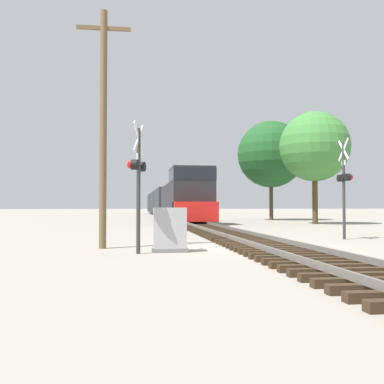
{
  "coord_description": "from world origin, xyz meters",
  "views": [
    {
      "loc": [
        -4.35,
        -14.31,
        1.41
      ],
      "look_at": [
        -1.43,
        7.9,
        2.1
      ],
      "focal_mm": 42.0,
      "sensor_mm": 36.0,
      "label": 1
    }
  ],
  "objects_px": {
    "crossing_signal_far": "(344,181)",
    "utility_pole": "(103,123)",
    "tree_far_right": "(315,147)",
    "relay_cabinet": "(170,230)",
    "tree_mid_background": "(271,154)",
    "freight_train": "(166,202)",
    "crossing_signal_near": "(138,174)"
  },
  "relations": [
    {
      "from": "crossing_signal_far",
      "to": "utility_pole",
      "type": "xyz_separation_m",
      "value": [
        -9.85,
        -2.77,
        1.7
      ]
    },
    {
      "from": "crossing_signal_far",
      "to": "tree_far_right",
      "type": "relative_size",
      "value": 0.49
    },
    {
      "from": "relay_cabinet",
      "to": "tree_mid_background",
      "type": "bearing_deg",
      "value": 66.96
    },
    {
      "from": "relay_cabinet",
      "to": "tree_far_right",
      "type": "bearing_deg",
      "value": 56.52
    },
    {
      "from": "relay_cabinet",
      "to": "crossing_signal_far",
      "type": "bearing_deg",
      "value": 28.31
    },
    {
      "from": "utility_pole",
      "to": "freight_train",
      "type": "bearing_deg",
      "value": 83.25
    },
    {
      "from": "crossing_signal_near",
      "to": "tree_mid_background",
      "type": "bearing_deg",
      "value": 173.62
    },
    {
      "from": "crossing_signal_far",
      "to": "tree_far_right",
      "type": "xyz_separation_m",
      "value": [
        5.14,
        15.3,
        3.53
      ]
    },
    {
      "from": "tree_far_right",
      "to": "tree_mid_background",
      "type": "distance_m",
      "value": 9.94
    },
    {
      "from": "relay_cabinet",
      "to": "freight_train",
      "type": "bearing_deg",
      "value": 86.03
    },
    {
      "from": "relay_cabinet",
      "to": "tree_mid_background",
      "type": "relative_size",
      "value": 0.14
    },
    {
      "from": "relay_cabinet",
      "to": "utility_pole",
      "type": "bearing_deg",
      "value": 146.54
    },
    {
      "from": "crossing_signal_near",
      "to": "utility_pole",
      "type": "distance_m",
      "value": 2.79
    },
    {
      "from": "freight_train",
      "to": "crossing_signal_far",
      "type": "distance_m",
      "value": 42.67
    },
    {
      "from": "relay_cabinet",
      "to": "utility_pole",
      "type": "distance_m",
      "value": 4.33
    },
    {
      "from": "crossing_signal_near",
      "to": "relay_cabinet",
      "type": "xyz_separation_m",
      "value": [
        0.99,
        0.4,
        -1.69
      ]
    },
    {
      "from": "tree_far_right",
      "to": "tree_mid_background",
      "type": "relative_size",
      "value": 0.89
    },
    {
      "from": "crossing_signal_near",
      "to": "tree_mid_background",
      "type": "distance_m",
      "value": 32.96
    },
    {
      "from": "freight_train",
      "to": "tree_mid_background",
      "type": "xyz_separation_m",
      "value": [
        9.26,
        -17.21,
        4.66
      ]
    },
    {
      "from": "crossing_signal_far",
      "to": "utility_pole",
      "type": "height_order",
      "value": "utility_pole"
    },
    {
      "from": "freight_train",
      "to": "crossing_signal_near",
      "type": "relative_size",
      "value": 15.87
    },
    {
      "from": "relay_cabinet",
      "to": "tree_far_right",
      "type": "relative_size",
      "value": 0.16
    },
    {
      "from": "tree_mid_background",
      "to": "crossing_signal_far",
      "type": "bearing_deg",
      "value": -100.69
    },
    {
      "from": "freight_train",
      "to": "crossing_signal_near",
      "type": "height_order",
      "value": "freight_train"
    },
    {
      "from": "freight_train",
      "to": "crossing_signal_near",
      "type": "distance_m",
      "value": 47.19
    },
    {
      "from": "relay_cabinet",
      "to": "crossing_signal_near",
      "type": "bearing_deg",
      "value": -158.07
    },
    {
      "from": "crossing_signal_far",
      "to": "relay_cabinet",
      "type": "xyz_separation_m",
      "value": [
        -7.74,
        -4.17,
        -1.8
      ]
    },
    {
      "from": "utility_pole",
      "to": "tree_mid_background",
      "type": "relative_size",
      "value": 0.81
    },
    {
      "from": "freight_train",
      "to": "tree_mid_background",
      "type": "relative_size",
      "value": 6.23
    },
    {
      "from": "freight_train",
      "to": "relay_cabinet",
      "type": "height_order",
      "value": "freight_train"
    },
    {
      "from": "utility_pole",
      "to": "tree_far_right",
      "type": "relative_size",
      "value": 0.91
    },
    {
      "from": "freight_train",
      "to": "tree_far_right",
      "type": "xyz_separation_m",
      "value": [
        9.64,
        -27.13,
        4.13
      ]
    }
  ]
}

